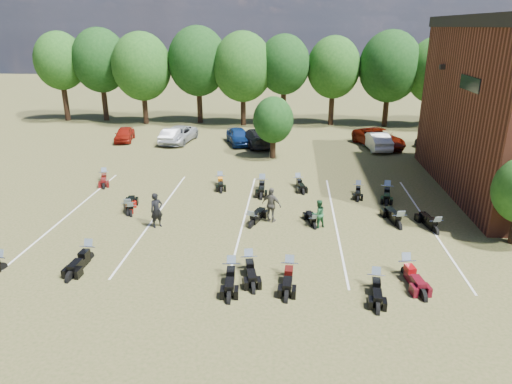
# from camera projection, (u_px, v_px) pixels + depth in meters

# --- Properties ---
(ground) EXTENTS (160.00, 160.00, 0.00)m
(ground) POSITION_uv_depth(u_px,v_px,m) (299.00, 244.00, 22.34)
(ground) COLOR brown
(ground) RESTS_ON ground
(car_0) EXTENTS (2.14, 3.95, 1.28)m
(car_0) POSITION_uv_depth(u_px,v_px,m) (124.00, 134.00, 42.18)
(car_0) COLOR maroon
(car_0) RESTS_ON ground
(car_1) EXTENTS (1.81, 4.26, 1.37)m
(car_1) POSITION_uv_depth(u_px,v_px,m) (173.00, 135.00, 41.51)
(car_1) COLOR silver
(car_1) RESTS_ON ground
(car_2) EXTENTS (3.09, 5.39, 1.42)m
(car_2) POSITION_uv_depth(u_px,v_px,m) (178.00, 135.00, 41.65)
(car_2) COLOR #94989C
(car_2) RESTS_ON ground
(car_3) EXTENTS (4.11, 5.80, 1.56)m
(car_3) POSITION_uv_depth(u_px,v_px,m) (256.00, 137.00, 40.45)
(car_3) COLOR black
(car_3) RESTS_ON ground
(car_4) EXTENTS (3.01, 4.59, 1.45)m
(car_4) POSITION_uv_depth(u_px,v_px,m) (238.00, 136.00, 41.05)
(car_4) COLOR navy
(car_4) RESTS_ON ground
(car_5) EXTENTS (2.19, 4.75, 1.51)m
(car_5) POSITION_uv_depth(u_px,v_px,m) (376.00, 141.00, 39.38)
(car_5) COLOR silver
(car_5) RESTS_ON ground
(car_6) EXTENTS (4.57, 6.25, 1.58)m
(car_6) POSITION_uv_depth(u_px,v_px,m) (379.00, 138.00, 40.07)
(car_6) COLOR #620F05
(car_6) RESTS_ON ground
(car_7) EXTENTS (2.54, 4.89, 1.35)m
(car_7) POSITION_uv_depth(u_px,v_px,m) (434.00, 143.00, 38.71)
(car_7) COLOR #3A3B40
(car_7) RESTS_ON ground
(person_black) EXTENTS (0.81, 0.79, 1.88)m
(person_black) POSITION_uv_depth(u_px,v_px,m) (157.00, 210.00, 23.97)
(person_black) COLOR black
(person_black) RESTS_ON ground
(person_green) EXTENTS (0.94, 0.89, 1.55)m
(person_green) POSITION_uv_depth(u_px,v_px,m) (318.00, 214.00, 23.97)
(person_green) COLOR #225B32
(person_green) RESTS_ON ground
(person_grey) EXTENTS (1.23, 0.90, 1.94)m
(person_grey) POSITION_uv_depth(u_px,v_px,m) (271.00, 205.00, 24.60)
(person_grey) COLOR #514E45
(person_grey) RESTS_ON ground
(motorcycle_0) EXTENTS (1.07, 2.45, 1.32)m
(motorcycle_0) POSITION_uv_depth(u_px,v_px,m) (1.00, 270.00, 19.96)
(motorcycle_0) COLOR black
(motorcycle_0) RESTS_ON ground
(motorcycle_1) EXTENTS (0.88, 2.47, 1.36)m
(motorcycle_1) POSITION_uv_depth(u_px,v_px,m) (89.00, 260.00, 20.86)
(motorcycle_1) COLOR black
(motorcycle_1) RESTS_ON ground
(motorcycle_2) EXTENTS (0.94, 2.46, 1.34)m
(motorcycle_2) POSITION_uv_depth(u_px,v_px,m) (232.00, 277.00, 19.40)
(motorcycle_2) COLOR black
(motorcycle_2) RESTS_ON ground
(motorcycle_3) EXTENTS (1.20, 2.47, 1.32)m
(motorcycle_3) POSITION_uv_depth(u_px,v_px,m) (249.00, 270.00, 20.01)
(motorcycle_3) COLOR black
(motorcycle_3) RESTS_ON ground
(motorcycle_4) EXTENTS (0.95, 2.33, 1.26)m
(motorcycle_4) POSITION_uv_depth(u_px,v_px,m) (375.00, 288.00, 18.59)
(motorcycle_4) COLOR black
(motorcycle_4) RESTS_ON ground
(motorcycle_5) EXTENTS (0.88, 2.44, 1.34)m
(motorcycle_5) POSITION_uv_depth(u_px,v_px,m) (289.00, 277.00, 19.45)
(motorcycle_5) COLOR black
(motorcycle_5) RESTS_ON ground
(motorcycle_6) EXTENTS (1.16, 2.57, 1.38)m
(motorcycle_6) POSITION_uv_depth(u_px,v_px,m) (405.00, 275.00, 19.58)
(motorcycle_6) COLOR #4F0B15
(motorcycle_6) RESTS_ON ground
(motorcycle_7) EXTENTS (1.30, 2.16, 1.15)m
(motorcycle_7) POSITION_uv_depth(u_px,v_px,m) (131.00, 215.00, 25.76)
(motorcycle_7) COLOR maroon
(motorcycle_7) RESTS_ON ground
(motorcycle_8) EXTENTS (1.27, 2.54, 1.35)m
(motorcycle_8) POSITION_uv_depth(u_px,v_px,m) (129.00, 214.00, 25.93)
(motorcycle_8) COLOR black
(motorcycle_8) RESTS_ON ground
(motorcycle_9) EXTENTS (1.42, 2.49, 1.32)m
(motorcycle_9) POSITION_uv_depth(u_px,v_px,m) (252.00, 226.00, 24.31)
(motorcycle_9) COLOR black
(motorcycle_9) RESTS_ON ground
(motorcycle_11) EXTENTS (1.05, 2.08, 1.11)m
(motorcycle_11) POSITION_uv_depth(u_px,v_px,m) (314.00, 228.00, 24.18)
(motorcycle_11) COLOR black
(motorcycle_11) RESTS_ON ground
(motorcycle_12) EXTENTS (1.22, 2.61, 1.40)m
(motorcycle_12) POSITION_uv_depth(u_px,v_px,m) (398.00, 227.00, 24.19)
(motorcycle_12) COLOR black
(motorcycle_12) RESTS_ON ground
(motorcycle_13) EXTENTS (1.20, 2.49, 1.33)m
(motorcycle_13) POSITION_uv_depth(u_px,v_px,m) (435.00, 233.00, 23.59)
(motorcycle_13) COLOR black
(motorcycle_13) RESTS_ON ground
(motorcycle_14) EXTENTS (1.43, 2.36, 1.25)m
(motorcycle_14) POSITION_uv_depth(u_px,v_px,m) (105.00, 181.00, 31.54)
(motorcycle_14) COLOR #4F0B0C
(motorcycle_14) RESTS_ON ground
(motorcycle_16) EXTENTS (0.87, 2.49, 1.38)m
(motorcycle_16) POSITION_uv_depth(u_px,v_px,m) (262.00, 189.00, 29.94)
(motorcycle_16) COLOR black
(motorcycle_16) RESTS_ON ground
(motorcycle_17) EXTENTS (1.08, 2.27, 1.21)m
(motorcycle_17) POSITION_uv_depth(u_px,v_px,m) (220.00, 184.00, 30.81)
(motorcycle_17) COLOR black
(motorcycle_17) RESTS_ON ground
(motorcycle_18) EXTENTS (1.11, 2.26, 1.21)m
(motorcycle_18) POSITION_uv_depth(u_px,v_px,m) (298.00, 186.00, 30.52)
(motorcycle_18) COLOR black
(motorcycle_18) RESTS_ON ground
(motorcycle_19) EXTENTS (0.89, 2.08, 1.13)m
(motorcycle_19) POSITION_uv_depth(u_px,v_px,m) (358.00, 193.00, 29.22)
(motorcycle_19) COLOR black
(motorcycle_19) RESTS_ON ground
(motorcycle_20) EXTENTS (1.18, 2.48, 1.33)m
(motorcycle_20) POSITION_uv_depth(u_px,v_px,m) (386.00, 195.00, 28.78)
(motorcycle_20) COLOR black
(motorcycle_20) RESTS_ON ground
(tree_line) EXTENTS (56.00, 6.00, 9.79)m
(tree_line) POSITION_uv_depth(u_px,v_px,m) (289.00, 64.00, 47.41)
(tree_line) COLOR black
(tree_line) RESTS_ON ground
(young_tree_midfield) EXTENTS (3.20, 3.20, 4.70)m
(young_tree_midfield) POSITION_uv_depth(u_px,v_px,m) (273.00, 120.00, 35.95)
(young_tree_midfield) COLOR black
(young_tree_midfield) RESTS_ON ground
(parking_lines) EXTENTS (20.10, 14.00, 0.01)m
(parking_lines) POSITION_uv_depth(u_px,v_px,m) (244.00, 218.00, 25.37)
(parking_lines) COLOR silver
(parking_lines) RESTS_ON ground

